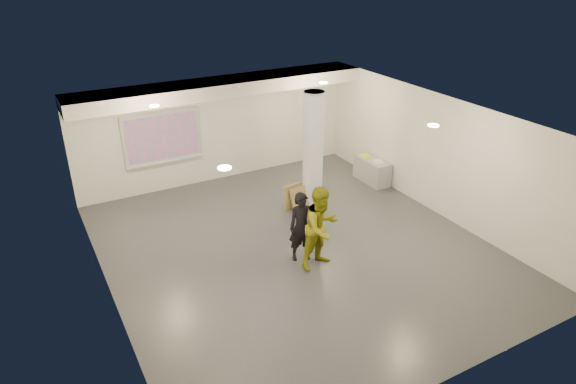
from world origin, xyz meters
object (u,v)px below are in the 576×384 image
credenza (372,170)px  man (321,227)px  woman (302,227)px  projection_screen (162,138)px  column (313,150)px

credenza → man: (-3.59, -2.93, 0.56)m
credenza → woman: size_ratio=0.75×
projection_screen → man: 5.55m
credenza → man: man is taller
column → woman: size_ratio=1.93×
projection_screen → woman: projection_screen is taller
projection_screen → credenza: bearing=-23.5°
projection_screen → column: bearing=-40.6°
woman → man: 0.48m
projection_screen → credenza: 5.92m
column → projection_screen: column is taller
projection_screen → man: projection_screen is taller
column → man: (-1.37, -2.59, -0.60)m
projection_screen → woman: 5.12m
column → projection_screen: 4.08m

